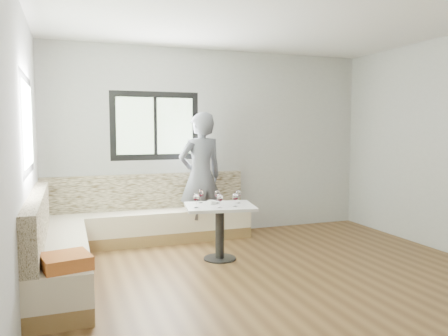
# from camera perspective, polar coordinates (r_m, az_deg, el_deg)

# --- Properties ---
(room) EXTENTS (5.01, 5.01, 2.81)m
(room) POSITION_cam_1_polar(r_m,az_deg,el_deg) (4.45, 7.53, 2.53)
(room) COLOR brown
(room) RESTS_ON ground
(banquette) EXTENTS (2.90, 2.80, 0.95)m
(banquette) POSITION_cam_1_polar(r_m,az_deg,el_deg) (5.67, -14.01, -8.05)
(banquette) COLOR olive
(banquette) RESTS_ON ground
(table) EXTENTS (0.92, 0.77, 0.68)m
(table) POSITION_cam_1_polar(r_m,az_deg,el_deg) (5.40, -0.56, -6.64)
(table) COLOR black
(table) RESTS_ON ground
(person) EXTENTS (0.74, 0.56, 1.84)m
(person) POSITION_cam_1_polar(r_m,az_deg,el_deg) (6.27, -3.07, -1.16)
(person) COLOR slate
(person) RESTS_ON ground
(olive_ramekin) EXTENTS (0.11, 0.11, 0.04)m
(olive_ramekin) POSITION_cam_1_polar(r_m,az_deg,el_deg) (5.44, -1.60, -4.48)
(olive_ramekin) COLOR white
(olive_ramekin) RESTS_ON table
(wine_glass_a) EXTENTS (0.08, 0.08, 0.17)m
(wine_glass_a) POSITION_cam_1_polar(r_m,az_deg,el_deg) (5.18, -3.66, -3.91)
(wine_glass_a) COLOR white
(wine_glass_a) RESTS_ON table
(wine_glass_b) EXTENTS (0.08, 0.08, 0.17)m
(wine_glass_b) POSITION_cam_1_polar(r_m,az_deg,el_deg) (5.15, -0.54, -3.96)
(wine_glass_b) COLOR white
(wine_glass_b) RESTS_ON table
(wine_glass_c) EXTENTS (0.08, 0.08, 0.17)m
(wine_glass_c) POSITION_cam_1_polar(r_m,az_deg,el_deg) (5.24, 1.48, -3.80)
(wine_glass_c) COLOR white
(wine_glass_c) RESTS_ON table
(wine_glass_d) EXTENTS (0.08, 0.08, 0.17)m
(wine_glass_d) POSITION_cam_1_polar(r_m,az_deg,el_deg) (5.49, -0.86, -3.40)
(wine_glass_d) COLOR white
(wine_glass_d) RESTS_ON table
(wine_glass_e) EXTENTS (0.08, 0.08, 0.17)m
(wine_glass_e) POSITION_cam_1_polar(r_m,az_deg,el_deg) (5.49, 1.89, -3.40)
(wine_glass_e) COLOR white
(wine_glass_e) RESTS_ON table
(wine_glass_f) EXTENTS (0.08, 0.08, 0.17)m
(wine_glass_f) POSITION_cam_1_polar(r_m,az_deg,el_deg) (5.52, -3.07, -3.35)
(wine_glass_f) COLOR white
(wine_glass_f) RESTS_ON table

